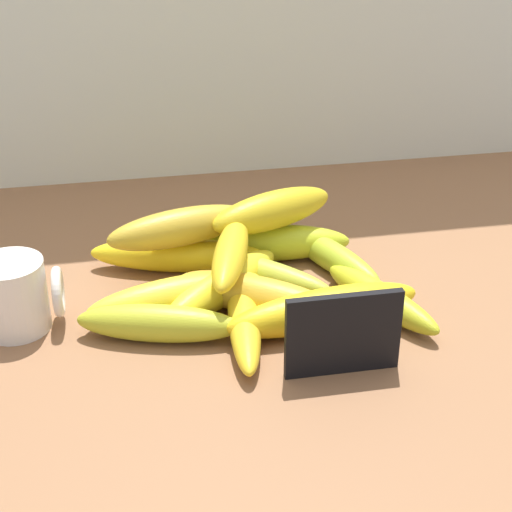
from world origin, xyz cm
name	(u,v)px	position (x,y,z in cm)	size (l,w,h in cm)	color
counter_top	(295,316)	(0.00, 0.00, 1.50)	(110.00, 76.00, 3.00)	brown
chalkboard_sign	(343,337)	(1.49, -12.48, 6.86)	(11.00, 1.80, 8.40)	black
coffee_mug	(16,295)	(-28.88, 0.93, 6.79)	(8.51, 7.01, 7.58)	white
banana_0	(244,318)	(-6.41, -4.22, 4.60)	(19.10, 3.20, 3.20)	yellow
banana_1	(158,323)	(-15.01, -3.98, 4.91)	(16.57, 3.83, 3.83)	gold
banana_2	(258,296)	(-4.31, -1.13, 5.14)	(18.72, 4.29, 4.29)	gold
banana_3	(256,271)	(-3.37, 4.97, 4.65)	(18.77, 3.30, 3.30)	#A8B834
banana_4	(333,257)	(5.89, 6.65, 4.70)	(15.74, 3.40, 3.40)	#A0B52A
banana_5	(179,255)	(-11.50, 9.78, 4.98)	(20.57, 3.96, 3.96)	yellow
banana_6	(222,286)	(-7.67, 1.91, 5.02)	(18.09, 4.04, 4.04)	yellow
banana_7	(176,296)	(-12.73, 0.63, 5.07)	(19.19, 4.15, 4.15)	gold
banana_8	(265,243)	(-1.29, 10.63, 5.19)	(20.06, 4.39, 4.39)	#B7C624
banana_9	(324,310)	(1.75, -5.03, 5.20)	(20.99, 4.39, 4.39)	yellow
banana_10	(381,298)	(8.51, -3.12, 4.62)	(16.18, 3.24, 3.24)	gold
banana_11	(272,210)	(-0.56, 10.07, 9.57)	(15.76, 4.37, 4.37)	gold
banana_12	(230,253)	(-6.68, 2.18, 8.75)	(15.73, 3.41, 3.41)	gold
banana_13	(180,227)	(-11.31, 8.63, 9.08)	(16.83, 4.23, 4.23)	gold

